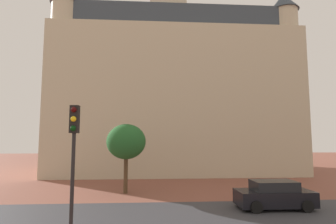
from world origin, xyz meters
The scene contains 6 objects.
ground_plane centered at (0.00, 10.00, 0.00)m, with size 120.00×120.00×0.00m, color brown.
street_asphalt_strip centered at (0.00, 9.98, 0.00)m, with size 120.00×6.78×0.00m, color #38383D.
landmark_building centered at (2.21, 30.03, 9.54)m, with size 27.37×14.93×31.03m.
car_black centered at (6.32, 11.47, 0.73)m, with size 4.20×1.97×1.53m.
traffic_light_pole centered at (-3.09, 5.41, 3.45)m, with size 0.28×0.34×4.96m.
tree_curb_far centered at (-2.40, 16.24, 3.66)m, with size 2.84×2.84×4.96m.
Camera 1 is at (-0.61, -3.32, 3.88)m, focal length 28.28 mm.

